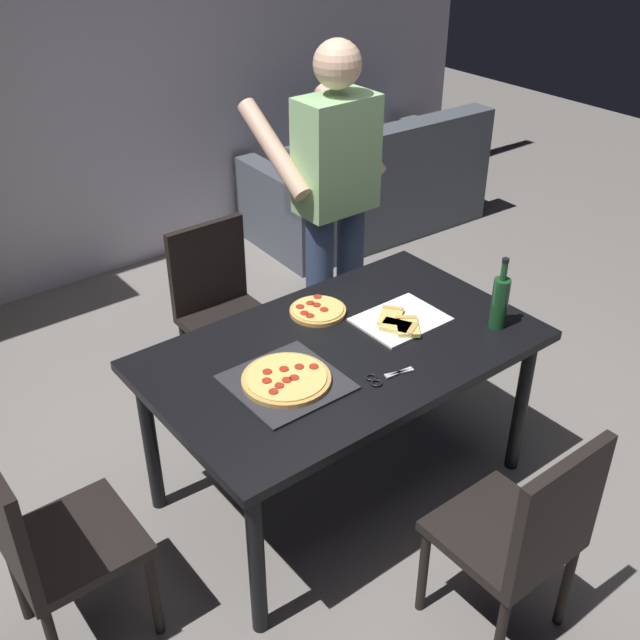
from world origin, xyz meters
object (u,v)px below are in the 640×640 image
pepperoni_pizza_on_tray (286,380)px  person_serving_pizza (334,199)px  dining_table (343,361)px  chair_far_side (221,302)px  wine_bottle (500,301)px  kitchen_scissors (383,377)px  chair_near_camera (525,532)px  second_pizza_plain (318,310)px  chair_left_end (45,537)px  couch (369,191)px

pepperoni_pizza_on_tray → person_serving_pizza: bearing=42.6°
dining_table → chair_far_side: (0.00, 0.96, -0.16)m
wine_bottle → kitchen_scissors: (-0.62, 0.01, -0.11)m
chair_near_camera → second_pizza_plain: size_ratio=3.70×
dining_table → chair_far_side: bearing=90.0°
person_serving_pizza → kitchen_scissors: size_ratio=8.83×
kitchen_scissors → wine_bottle: bearing=-1.3°
dining_table → chair_near_camera: size_ratio=1.74×
chair_near_camera → second_pizza_plain: bearing=86.4°
chair_near_camera → chair_far_side: same height
chair_left_end → wine_bottle: 1.92m
dining_table → person_serving_pizza: (0.55, 0.74, 0.32)m
chair_far_side → second_pizza_plain: 0.74m
kitchen_scissors → chair_left_end: bearing=168.1°
chair_near_camera → kitchen_scissors: size_ratio=4.54×
chair_far_side → dining_table: bearing=-90.0°
kitchen_scissors → person_serving_pizza: bearing=60.5°
chair_far_side → chair_left_end: 1.59m
chair_left_end → kitchen_scissors: 1.30m
couch → chair_near_camera: bearing=-122.8°
dining_table → second_pizza_plain: second_pizza_plain is taller
chair_far_side → person_serving_pizza: size_ratio=0.51×
pepperoni_pizza_on_tray → chair_far_side: bearing=72.3°
dining_table → chair_far_side: 0.97m
couch → second_pizza_plain: couch is taller
chair_left_end → wine_bottle: wine_bottle is taller
chair_far_side → kitchen_scissors: size_ratio=4.54×
wine_bottle → kitchen_scissors: bearing=178.7°
person_serving_pizza → wine_bottle: bearing=-86.9°
chair_near_camera → chair_far_side: size_ratio=1.00×
chair_near_camera → wine_bottle: (0.60, 0.68, 0.36)m
chair_far_side → chair_left_end: (-1.27, -0.96, 0.00)m
pepperoni_pizza_on_tray → kitchen_scissors: bearing=-33.2°
pepperoni_pizza_on_tray → dining_table: bearing=11.1°
pepperoni_pizza_on_tray → second_pizza_plain: size_ratio=1.63×
couch → person_serving_pizza: person_serving_pizza is taller
chair_left_end → couch: (3.17, 1.99, -0.21)m
chair_far_side → wine_bottle: (0.60, -1.24, 0.36)m
dining_table → couch: couch is taller
chair_far_side → kitchen_scissors: bearing=-91.0°
chair_near_camera → person_serving_pizza: person_serving_pizza is taller
chair_far_side → couch: bearing=28.4°
couch → pepperoni_pizza_on_tray: 3.06m
couch → person_serving_pizza: bearing=-137.3°
chair_near_camera → person_serving_pizza: size_ratio=0.51×
chair_left_end → person_serving_pizza: size_ratio=0.51×
person_serving_pizza → chair_far_side: bearing=158.0°
dining_table → pepperoni_pizza_on_tray: (-0.33, -0.06, 0.09)m
chair_near_camera → dining_table: bearing=90.0°
person_serving_pizza → second_pizza_plain: (-0.47, -0.47, -0.24)m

